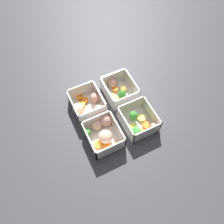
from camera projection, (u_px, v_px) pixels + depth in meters
The scene contains 5 objects.
ground_plane at pixel (112, 115), 0.86m from camera, with size 4.00×4.00×0.00m, color #38383D.
container_near_left at pixel (89, 105), 0.86m from camera, with size 0.15×0.14×0.07m.
container_near_right at pixel (103, 131), 0.80m from camera, with size 0.16×0.13×0.07m.
container_far_left at pixel (118, 90), 0.89m from camera, with size 0.14×0.12×0.07m.
container_far_right at pixel (140, 123), 0.82m from camera, with size 0.14×0.13×0.07m.
Camera 1 is at (0.38, -0.18, 0.75)m, focal length 35.00 mm.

